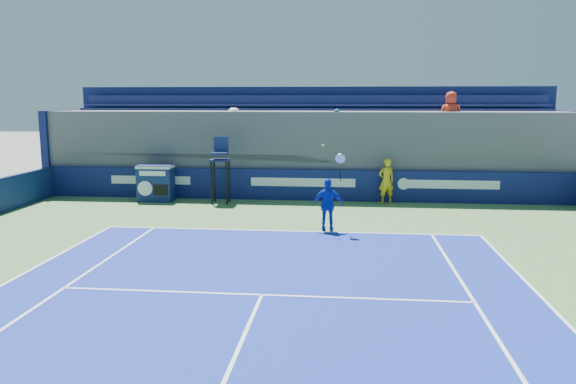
# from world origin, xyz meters

# --- Properties ---
(ball_person) EXTENTS (0.71, 0.58, 1.69)m
(ball_person) POSITION_xyz_m (3.14, 16.76, 0.86)
(ball_person) COLOR gold
(ball_person) RESTS_ON apron
(back_hoarding) EXTENTS (20.40, 0.21, 1.20)m
(back_hoarding) POSITION_xyz_m (0.00, 17.10, 0.60)
(back_hoarding) COLOR #0E154E
(back_hoarding) RESTS_ON ground
(match_clock) EXTENTS (1.33, 0.75, 1.40)m
(match_clock) POSITION_xyz_m (-5.56, 16.33, 0.74)
(match_clock) COLOR #0F1D4F
(match_clock) RESTS_ON ground
(umpire_chair) EXTENTS (0.73, 0.73, 2.48)m
(umpire_chair) POSITION_xyz_m (-3.01, 16.21, 1.53)
(umpire_chair) COLOR black
(umpire_chair) RESTS_ON ground
(tennis_player) EXTENTS (0.95, 0.43, 2.57)m
(tennis_player) POSITION_xyz_m (1.13, 12.07, 0.80)
(tennis_player) COLOR #162EB2
(tennis_player) RESTS_ON apron
(stadium_seating) EXTENTS (21.00, 4.05, 4.40)m
(stadium_seating) POSITION_xyz_m (0.00, 19.15, 1.84)
(stadium_seating) COLOR #4E4E53
(stadium_seating) RESTS_ON ground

